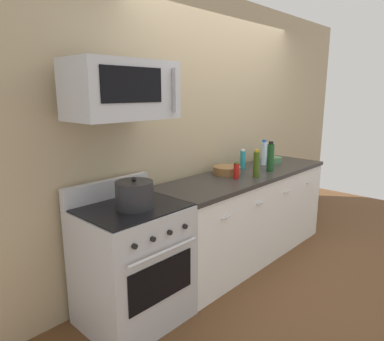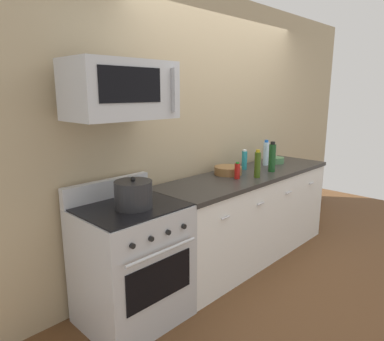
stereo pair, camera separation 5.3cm
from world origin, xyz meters
The scene contains 13 objects.
ground_plane centered at (0.00, 0.00, 0.00)m, with size 6.41×6.41×0.00m, color brown.
back_wall centered at (0.00, 0.41, 1.35)m, with size 5.34×0.10×2.70m, color tan.
counter_unit centered at (0.00, 0.00, 0.46)m, with size 2.25×0.66×0.92m.
range_oven centered at (-1.50, 0.00, 0.47)m, with size 0.76×0.69×1.07m.
microwave centered at (-1.50, 0.05, 1.75)m, with size 0.74×0.44×0.40m.
bottle_dish_soap centered at (0.11, 0.14, 1.02)m, with size 0.06×0.06×0.22m.
bottle_olive_oil centered at (-0.10, -0.17, 1.05)m, with size 0.06×0.06×0.27m.
bottle_wine_green centered at (0.22, -0.13, 1.07)m, with size 0.07×0.07×0.32m.
bottle_water_clear centered at (0.47, 0.10, 1.06)m, with size 0.07×0.07×0.29m.
bottle_hot_sauce_red centered at (-0.28, -0.06, 1.00)m, with size 0.05×0.05×0.16m.
bowl_green_glaze centered at (0.65, 0.07, 0.96)m, with size 0.18×0.18×0.07m.
bowl_wooden_salad centered at (-0.19, 0.12, 0.96)m, with size 0.28×0.28×0.08m.
stockpot centered at (-1.50, -0.05, 1.02)m, with size 0.27×0.27×0.23m.
Camera 2 is at (-2.93, -2.03, 1.74)m, focal length 32.76 mm.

